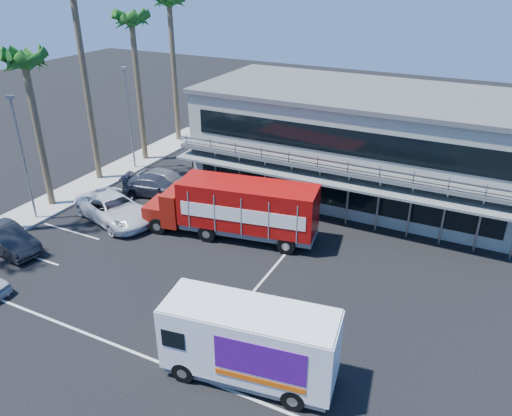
% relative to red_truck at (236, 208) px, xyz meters
% --- Properties ---
extents(ground, '(120.00, 120.00, 0.00)m').
position_rel_red_truck_xyz_m(ground, '(1.48, -4.88, -1.95)').
color(ground, black).
rests_on(ground, ground).
extents(building, '(22.40, 12.00, 7.30)m').
position_rel_red_truck_xyz_m(building, '(4.48, 10.06, 1.71)').
color(building, '#999C8F').
rests_on(building, ground).
extents(curb_strip, '(3.00, 32.00, 0.16)m').
position_rel_red_truck_xyz_m(curb_strip, '(-13.52, 1.12, -1.87)').
color(curb_strip, '#A5A399').
rests_on(curb_strip, ground).
extents(palm_c, '(2.80, 2.80, 10.75)m').
position_rel_red_truck_xyz_m(palm_c, '(-13.42, -1.88, 7.27)').
color(palm_c, brown).
rests_on(palm_c, ground).
extents(palm_d, '(2.80, 2.80, 14.75)m').
position_rel_red_truck_xyz_m(palm_d, '(-13.72, 3.12, 10.86)').
color(palm_d, brown).
rests_on(palm_d, ground).
extents(palm_e, '(2.80, 2.80, 12.25)m').
position_rel_red_truck_xyz_m(palm_e, '(-13.22, 8.12, 8.63)').
color(palm_e, brown).
rests_on(palm_e, ground).
extents(palm_f, '(2.80, 2.80, 13.25)m').
position_rel_red_truck_xyz_m(palm_f, '(-13.62, 13.62, 9.52)').
color(palm_f, brown).
rests_on(palm_f, ground).
extents(light_pole_near, '(0.50, 0.25, 8.09)m').
position_rel_red_truck_xyz_m(light_pole_near, '(-12.72, -3.88, 2.56)').
color(light_pole_near, gray).
rests_on(light_pole_near, ground).
extents(light_pole_far, '(0.50, 0.25, 8.09)m').
position_rel_red_truck_xyz_m(light_pole_far, '(-12.72, 6.12, 2.56)').
color(light_pole_far, gray).
rests_on(light_pole_far, ground).
extents(red_truck, '(10.78, 4.16, 3.54)m').
position_rel_red_truck_xyz_m(red_truck, '(0.00, 0.00, 0.00)').
color(red_truck, maroon).
rests_on(red_truck, ground).
extents(white_van, '(7.07, 3.30, 3.32)m').
position_rel_red_truck_xyz_m(white_van, '(5.97, -9.88, -0.18)').
color(white_van, white).
rests_on(white_van, ground).
extents(parked_car_b, '(4.85, 2.29, 1.54)m').
position_rel_red_truck_xyz_m(parked_car_b, '(-11.02, -7.38, -1.18)').
color(parked_car_b, black).
rests_on(parked_car_b, ground).
extents(parked_car_c, '(6.65, 4.55, 1.69)m').
position_rel_red_truck_xyz_m(parked_car_c, '(-8.02, -1.69, -1.10)').
color(parked_car_c, silver).
rests_on(parked_car_c, ground).
extents(parked_car_d, '(5.18, 3.09, 1.41)m').
position_rel_red_truck_xyz_m(parked_car_d, '(-8.02, 2.72, -1.24)').
color(parked_car_d, '#2D313C').
rests_on(parked_car_d, ground).
extents(parked_car_e, '(4.55, 1.99, 1.52)m').
position_rel_red_truck_xyz_m(parked_car_e, '(-8.02, 3.89, -1.18)').
color(parked_car_e, slate).
rests_on(parked_car_e, ground).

